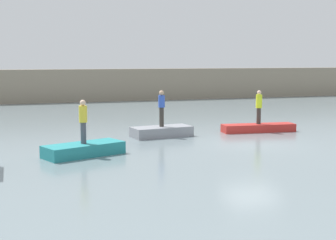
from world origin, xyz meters
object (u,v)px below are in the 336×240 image
person_hiviz_shirt (259,105)px  rowboat_teal (84,150)px  person_blue_shirt (162,106)px  person_yellow_shirt (83,119)px  rowboat_grey (162,132)px  rowboat_red (258,128)px

person_hiviz_shirt → rowboat_teal: bearing=-159.2°
person_blue_shirt → person_yellow_shirt: bearing=-139.7°
person_blue_shirt → rowboat_teal: bearing=-139.7°
rowboat_grey → rowboat_red: (5.27, -0.01, -0.04)m
rowboat_red → person_hiviz_shirt: person_hiviz_shirt is taller
rowboat_red → person_yellow_shirt: (-9.60, -3.65, 1.24)m
person_hiviz_shirt → person_blue_shirt: person_blue_shirt is taller
rowboat_grey → person_blue_shirt: person_blue_shirt is taller
rowboat_red → person_yellow_shirt: size_ratio=2.24×
rowboat_red → rowboat_teal: bearing=-154.1°
person_hiviz_shirt → person_blue_shirt: 5.28m
person_yellow_shirt → rowboat_teal: bearing=0.0°
rowboat_grey → person_yellow_shirt: size_ratio=1.70×
rowboat_red → person_blue_shirt: person_blue_shirt is taller
rowboat_red → person_blue_shirt: (-5.27, 0.01, 1.28)m
rowboat_grey → person_hiviz_shirt: bearing=-8.4°
rowboat_teal → person_yellow_shirt: 1.20m
rowboat_grey → person_yellow_shirt: 5.79m
rowboat_teal → rowboat_red: (9.60, 3.65, -0.04)m
rowboat_grey → person_blue_shirt: bearing=-8.3°
rowboat_grey → person_hiviz_shirt: 5.39m
rowboat_teal → rowboat_grey: rowboat_grey is taller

